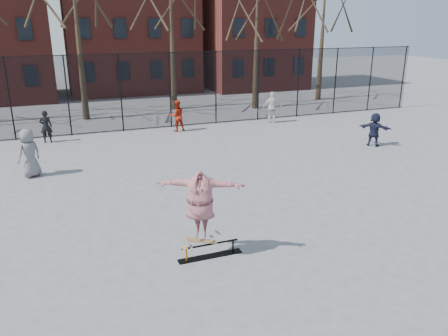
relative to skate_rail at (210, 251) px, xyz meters
name	(u,v)px	position (x,y,z in m)	size (l,w,h in m)	color
ground	(245,233)	(1.30, 0.85, -0.14)	(100.00, 100.00, 0.00)	#5D5C61
skate_rail	(210,251)	(0.00, 0.00, 0.00)	(1.64, 0.25, 0.36)	black
skateboard	(201,243)	(-0.23, 0.00, 0.27)	(0.87, 0.21, 0.10)	#A16840
skater	(201,209)	(-0.23, 0.00, 1.17)	(2.08, 0.57, 1.69)	#7A3C97
bystander_grey	(29,153)	(-4.35, 7.91, 0.77)	(0.89, 0.58, 1.81)	slate
bystander_black	(46,127)	(-3.83, 12.85, 0.63)	(0.56, 0.37, 1.55)	black
bystander_red	(177,116)	(2.58, 12.85, 0.67)	(0.79, 0.61, 1.62)	#AB230F
bystander_white	(272,107)	(8.12, 12.85, 0.74)	(1.03, 0.43, 1.76)	silver
bystander_navy	(374,129)	(10.36, 6.84, 0.64)	(1.45, 0.46, 1.56)	#1A1D34
fence	(147,91)	(1.29, 13.85, 1.91)	(34.03, 0.07, 4.00)	black
rowhouses	(121,13)	(2.02, 26.85, 5.92)	(29.00, 7.00, 13.00)	maroon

